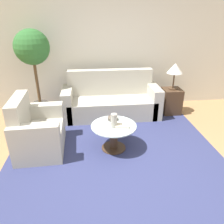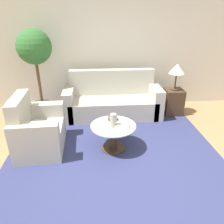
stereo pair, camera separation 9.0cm
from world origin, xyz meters
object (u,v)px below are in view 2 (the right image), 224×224
(coffee_table, at_px, (113,134))
(table_lamp, at_px, (177,70))
(book_stack, at_px, (122,126))
(bowl, at_px, (113,118))
(sofa_main, at_px, (112,101))
(potted_plant, at_px, (35,53))
(armchair, at_px, (36,132))
(vase, at_px, (113,121))

(coffee_table, relative_size, table_lamp, 1.30)
(book_stack, bearing_deg, bowl, 125.10)
(coffee_table, bearing_deg, sofa_main, 85.81)
(coffee_table, distance_m, potted_plant, 2.29)
(bowl, bearing_deg, coffee_table, -91.77)
(potted_plant, bearing_deg, book_stack, -44.41)
(armchair, distance_m, vase, 1.27)
(table_lamp, xyz_separation_m, potted_plant, (-2.85, 0.18, 0.34))
(vase, bearing_deg, bowl, 87.83)
(potted_plant, bearing_deg, vase, -46.81)
(sofa_main, xyz_separation_m, book_stack, (0.03, -1.39, 0.15))
(table_lamp, height_order, potted_plant, potted_plant)
(armchair, relative_size, book_stack, 4.18)
(sofa_main, xyz_separation_m, coffee_table, (-0.10, -1.33, -0.02))
(armchair, relative_size, coffee_table, 1.37)
(table_lamp, bearing_deg, vase, -137.08)
(armchair, bearing_deg, vase, -100.12)
(armchair, height_order, coffee_table, armchair)
(bowl, bearing_deg, table_lamp, 37.28)
(sofa_main, relative_size, potted_plant, 1.13)
(coffee_table, xyz_separation_m, book_stack, (0.13, -0.06, 0.17))
(vase, bearing_deg, potted_plant, 133.19)
(sofa_main, distance_m, table_lamp, 1.50)
(coffee_table, bearing_deg, potted_plant, 134.33)
(sofa_main, relative_size, table_lamp, 3.64)
(sofa_main, distance_m, bowl, 1.15)
(book_stack, bearing_deg, table_lamp, 55.32)
(book_stack, bearing_deg, potted_plant, 145.05)
(armchair, xyz_separation_m, table_lamp, (2.66, 1.15, 0.68))
(armchair, bearing_deg, book_stack, -99.65)
(bowl, bearing_deg, vase, -92.17)
(potted_plant, relative_size, bowl, 10.57)
(sofa_main, bearing_deg, potted_plant, 175.16)
(table_lamp, xyz_separation_m, vase, (-1.43, -1.33, -0.44))
(vase, xyz_separation_m, book_stack, (0.13, -0.01, -0.09))
(vase, relative_size, book_stack, 0.94)
(coffee_table, xyz_separation_m, potted_plant, (-1.42, 1.46, 1.04))
(armchair, bearing_deg, bowl, -88.66)
(sofa_main, distance_m, book_stack, 1.40)
(sofa_main, bearing_deg, table_lamp, -2.38)
(armchair, height_order, bowl, armchair)
(vase, height_order, book_stack, vase)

